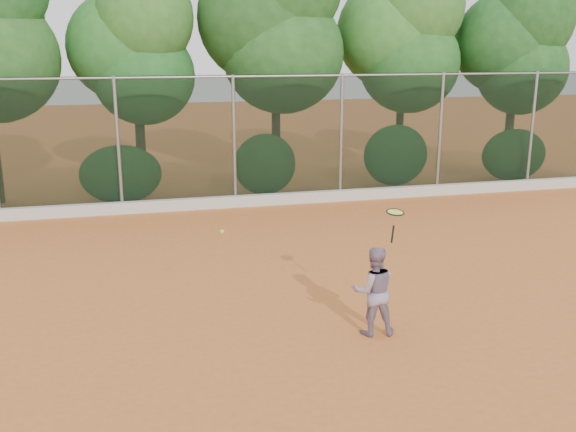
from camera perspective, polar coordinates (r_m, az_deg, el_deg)
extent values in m
plane|color=#CA6C2F|center=(11.08, 1.25, -7.56)|extent=(80.00, 80.00, 0.00)
cube|color=beige|center=(17.40, -4.60, 1.30)|extent=(24.00, 0.20, 0.30)
imported|color=gray|center=(9.73, 7.62, -6.61)|extent=(0.73, 0.61, 1.37)
cube|color=black|center=(17.27, -4.80, 6.61)|extent=(24.00, 0.01, 3.50)
cylinder|color=gray|center=(17.11, -4.93, 12.25)|extent=(24.00, 0.06, 0.06)
cylinder|color=gray|center=(17.07, -14.85, 6.06)|extent=(0.09, 0.09, 3.50)
cylinder|color=gray|center=(17.27, -4.80, 6.61)|extent=(0.09, 0.09, 3.50)
cylinder|color=gray|center=(17.98, 4.74, 6.94)|extent=(0.09, 0.09, 3.50)
cylinder|color=gray|center=(19.14, 13.36, 7.07)|extent=(0.09, 0.09, 3.50)
cylinder|color=gray|center=(20.68, 20.84, 7.06)|extent=(0.09, 0.09, 3.50)
cylinder|color=#3D2B17|center=(19.42, -12.91, 5.57)|extent=(0.28, 0.28, 2.40)
ellipsoid|color=#1D561E|center=(19.10, -12.68, 12.07)|extent=(2.90, 2.40, 2.80)
ellipsoid|color=#225D20|center=(19.38, -14.36, 14.38)|extent=(3.20, 2.70, 3.10)
ellipsoid|color=#2A5B1F|center=(18.90, -12.63, 16.91)|extent=(2.70, 2.30, 2.90)
cylinder|color=#3E2617|center=(19.55, -1.07, 6.89)|extent=(0.26, 0.26, 3.00)
ellipsoid|color=#336C29|center=(19.31, -0.44, 14.24)|extent=(3.60, 3.00, 3.50)
ellipsoid|color=#2E6125|center=(19.50, -2.16, 17.17)|extent=(3.90, 3.20, 3.80)
cylinder|color=#3A2916|center=(21.04, 9.84, 6.84)|extent=(0.24, 0.24, 2.70)
ellipsoid|color=#1F531C|center=(20.84, 10.76, 13.21)|extent=(3.20, 2.70, 3.10)
ellipsoid|color=#2A6322|center=(20.91, 9.24, 15.75)|extent=(3.50, 2.90, 3.40)
ellipsoid|color=#295C1F|center=(20.81, 11.38, 17.87)|extent=(3.00, 2.50, 3.10)
cylinder|color=#49331C|center=(22.45, 18.99, 6.49)|extent=(0.28, 0.28, 2.50)
ellipsoid|color=#2D6827|center=(22.28, 20.07, 12.17)|extent=(3.00, 2.50, 2.90)
ellipsoid|color=#2A6626|center=(22.25, 18.72, 14.35)|extent=(3.30, 2.80, 3.20)
ellipsoid|color=#295F24|center=(22.26, 20.82, 16.24)|extent=(2.80, 2.40, 3.00)
ellipsoid|color=#2F6526|center=(18.00, -14.64, 3.61)|extent=(2.20, 1.16, 1.60)
ellipsoid|color=#2E6225|center=(18.36, -2.06, 4.61)|extent=(1.80, 1.04, 1.76)
ellipsoid|color=#296626|center=(19.54, 9.55, 5.34)|extent=(2.00, 1.10, 1.84)
ellipsoid|color=#2C5F24|center=(21.45, 19.44, 5.14)|extent=(2.16, 1.12, 1.64)
cylinder|color=black|center=(9.58, 9.28, -1.60)|extent=(0.04, 0.07, 0.28)
torus|color=black|center=(9.44, 9.51, 0.34)|extent=(0.32, 0.32, 0.06)
cylinder|color=#DCEC45|center=(9.44, 9.51, 0.34)|extent=(0.27, 0.27, 0.04)
sphere|color=#B9D630|center=(9.14, -5.89, -1.39)|extent=(0.07, 0.07, 0.07)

